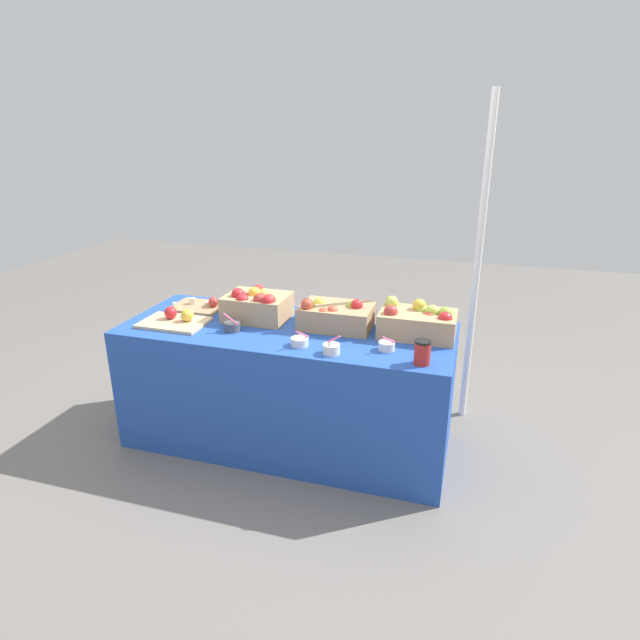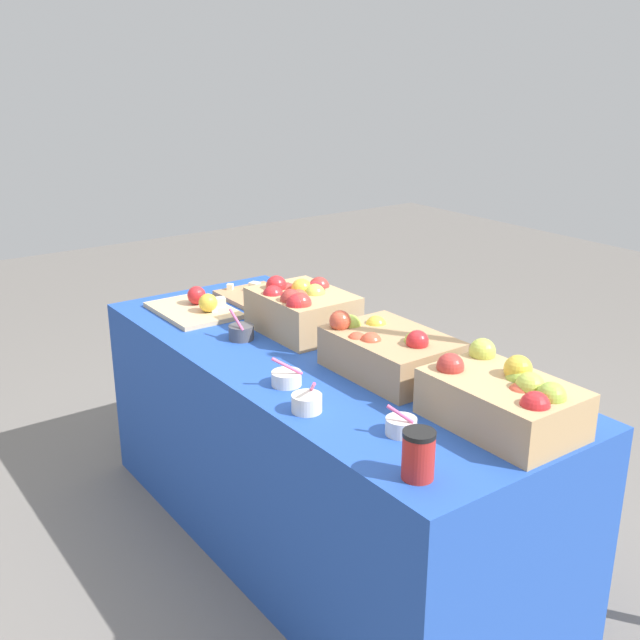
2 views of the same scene
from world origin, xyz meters
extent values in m
plane|color=slate|center=(0.00, 0.00, 0.00)|extent=(10.00, 10.00, 0.00)
cube|color=#234CAD|center=(0.00, 0.00, 0.37)|extent=(1.90, 0.76, 0.74)
cube|color=tan|center=(0.73, 0.09, 0.81)|extent=(0.41, 0.27, 0.13)
sphere|color=#D14C33|center=(0.79, 0.09, 0.85)|extent=(0.08, 0.08, 0.08)
sphere|color=#B2C64C|center=(0.80, 0.11, 0.88)|extent=(0.08, 0.08, 0.08)
sphere|color=#B2332D|center=(0.59, 0.03, 0.88)|extent=(0.08, 0.08, 0.08)
sphere|color=red|center=(0.88, 0.04, 0.87)|extent=(0.08, 0.08, 0.08)
sphere|color=#B2C64C|center=(0.57, 0.18, 0.89)|extent=(0.08, 0.08, 0.08)
sphere|color=gold|center=(0.73, 0.15, 0.89)|extent=(0.08, 0.08, 0.08)
sphere|color=#99B742|center=(0.87, 0.10, 0.88)|extent=(0.08, 0.08, 0.08)
sphere|color=#99B742|center=(0.74, 0.14, 0.87)|extent=(0.08, 0.08, 0.08)
cube|color=tan|center=(0.27, 0.09, 0.80)|extent=(0.41, 0.29, 0.13)
sphere|color=#D14C33|center=(0.22, -0.01, 0.85)|extent=(0.07, 0.07, 0.07)
sphere|color=#D14C33|center=(0.12, 0.00, 0.89)|extent=(0.07, 0.07, 0.07)
sphere|color=#99B742|center=(0.36, 0.11, 0.87)|extent=(0.07, 0.07, 0.07)
sphere|color=#D14C33|center=(0.27, 0.01, 0.86)|extent=(0.07, 0.07, 0.07)
sphere|color=gold|center=(0.16, 0.12, 0.86)|extent=(0.07, 0.07, 0.07)
sphere|color=#99B742|center=(0.12, 0.04, 0.87)|extent=(0.07, 0.07, 0.07)
sphere|color=red|center=(0.39, 0.09, 0.88)|extent=(0.07, 0.07, 0.07)
cube|color=tan|center=(-0.22, 0.09, 0.81)|extent=(0.37, 0.28, 0.15)
sphere|color=#B2C64C|center=(-0.19, 0.12, 0.88)|extent=(0.08, 0.08, 0.08)
sphere|color=red|center=(-0.21, 0.14, 0.88)|extent=(0.08, 0.08, 0.08)
sphere|color=red|center=(-0.27, -0.01, 0.88)|extent=(0.08, 0.08, 0.08)
sphere|color=gold|center=(-0.24, 0.10, 0.90)|extent=(0.08, 0.08, 0.08)
sphere|color=red|center=(-0.11, -0.01, 0.89)|extent=(0.08, 0.08, 0.08)
sphere|color=#B2332D|center=(-0.25, 0.18, 0.89)|extent=(0.08, 0.08, 0.08)
sphere|color=red|center=(-0.32, 0.04, 0.90)|extent=(0.08, 0.08, 0.08)
sphere|color=#D14C33|center=(-0.16, 0.03, 0.88)|extent=(0.08, 0.08, 0.08)
sphere|color=#B2332D|center=(-0.10, 0.00, 0.89)|extent=(0.08, 0.08, 0.08)
sphere|color=#B2332D|center=(-0.16, 0.00, 0.89)|extent=(0.08, 0.08, 0.08)
sphere|color=#B2332D|center=(-0.30, 0.08, 0.87)|extent=(0.08, 0.08, 0.08)
cube|color=#D1B284|center=(-0.65, -0.14, 0.75)|extent=(0.38, 0.26, 0.02)
cube|color=beige|center=(-0.56, -0.10, 0.77)|extent=(0.03, 0.03, 0.03)
sphere|color=red|center=(-0.69, -0.10, 0.79)|extent=(0.07, 0.07, 0.07)
sphere|color=gold|center=(-0.57, -0.11, 0.79)|extent=(0.07, 0.07, 0.07)
cube|color=beige|center=(-0.60, -0.04, 0.78)|extent=(0.05, 0.05, 0.04)
cube|color=tan|center=(-0.66, 0.16, 0.75)|extent=(0.32, 0.26, 0.02)
cube|color=beige|center=(-0.79, 0.10, 0.77)|extent=(0.03, 0.03, 0.02)
cube|color=beige|center=(-0.60, 0.18, 0.77)|extent=(0.03, 0.03, 0.02)
sphere|color=#B2332D|center=(-0.55, 0.17, 0.79)|extent=(0.06, 0.06, 0.06)
cube|color=beige|center=(-0.71, 0.18, 0.78)|extent=(0.05, 0.05, 0.04)
cylinder|color=silver|center=(0.35, -0.29, 0.77)|extent=(0.09, 0.09, 0.05)
cylinder|color=#EA598C|center=(0.35, -0.27, 0.82)|extent=(0.08, 0.05, 0.06)
cylinder|color=silver|center=(0.16, -0.23, 0.76)|extent=(0.09, 0.09, 0.04)
cylinder|color=#EA598C|center=(0.17, -0.24, 0.81)|extent=(0.05, 0.09, 0.06)
cylinder|color=silver|center=(0.61, -0.16, 0.76)|extent=(0.08, 0.08, 0.05)
cylinder|color=#EA598C|center=(0.62, -0.17, 0.81)|extent=(0.07, 0.05, 0.05)
cylinder|color=#4C4C51|center=(-0.28, -0.14, 0.77)|extent=(0.09, 0.09, 0.05)
cylinder|color=#EA598C|center=(-0.27, -0.16, 0.82)|extent=(0.09, 0.01, 0.07)
cylinder|color=red|center=(0.80, -0.28, 0.80)|extent=(0.08, 0.08, 0.11)
cylinder|color=black|center=(0.80, -0.28, 0.86)|extent=(0.08, 0.08, 0.01)
camera|label=1|loc=(1.00, -2.65, 1.82)|focal=29.63mm
camera|label=2|loc=(1.97, -1.41, 1.69)|focal=42.89mm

